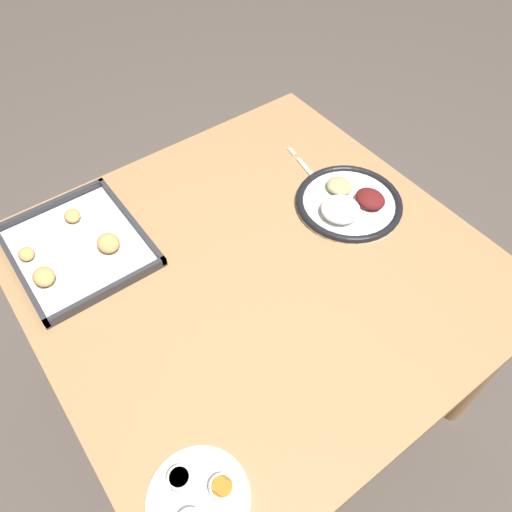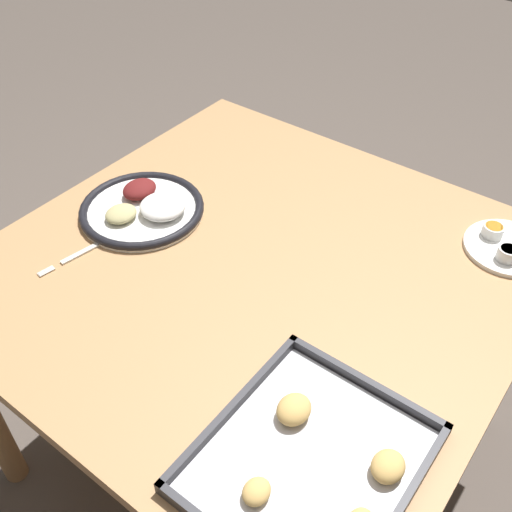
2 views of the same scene
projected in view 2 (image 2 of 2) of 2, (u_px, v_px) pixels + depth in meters
The scene contains 6 objects.
ground_plane at pixel (257, 444), 1.72m from camera, with size 8.00×8.00×0.00m, color #564C44.
dining_table at pixel (258, 297), 1.31m from camera, with size 1.04×1.05×0.70m.
dinner_plate at pixel (143, 208), 1.37m from camera, with size 0.29×0.29×0.05m.
fork at pixel (85, 251), 1.28m from camera, with size 0.20×0.05×0.00m.
saucer_plate at pixel (510, 245), 1.28m from camera, with size 0.19×0.19×0.04m.
baking_tray at pixel (312, 458), 0.91m from camera, with size 0.35×0.31×0.04m.
Camera 2 is at (0.73, 0.55, 1.55)m, focal length 42.00 mm.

